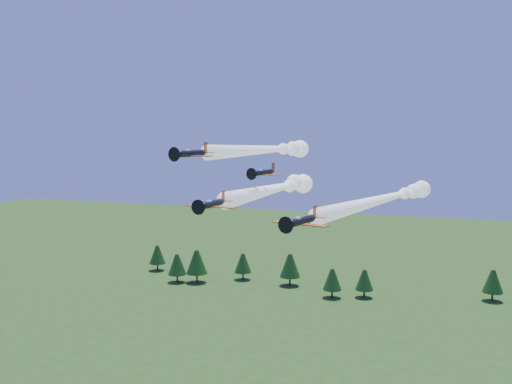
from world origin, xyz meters
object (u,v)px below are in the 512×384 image
(plane_left, at_px, (268,149))
(plane_slot, at_px, (263,173))
(plane_lead, at_px, (277,188))
(plane_right, at_px, (385,198))

(plane_left, xyz_separation_m, plane_slot, (5.56, -19.60, -3.04))
(plane_lead, relative_size, plane_right, 0.75)
(plane_right, xyz_separation_m, plane_slot, (-16.75, -20.68, 5.73))
(plane_right, distance_m, plane_slot, 27.22)
(plane_lead, xyz_separation_m, plane_right, (17.30, 11.47, -2.39))
(plane_lead, height_order, plane_left, plane_left)
(plane_lead, xyz_separation_m, plane_left, (-5.01, 10.39, 6.38))
(plane_left, bearing_deg, plane_slot, -62.31)
(plane_lead, distance_m, plane_right, 20.89)
(plane_left, distance_m, plane_slot, 20.60)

